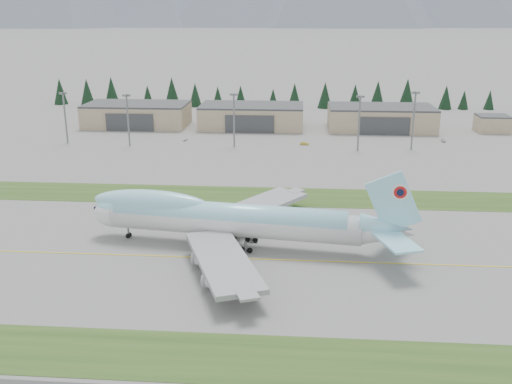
# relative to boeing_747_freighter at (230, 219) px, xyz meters

# --- Properties ---
(ground) EXTENTS (7000.00, 7000.00, 0.00)m
(ground) POSITION_rel_boeing_747_freighter_xyz_m (8.29, -7.12, -6.74)
(ground) COLOR #5E5E5C
(ground) RESTS_ON ground
(grass_strip_near) EXTENTS (400.00, 14.00, 0.08)m
(grass_strip_near) POSITION_rel_boeing_747_freighter_xyz_m (8.29, -45.12, -6.74)
(grass_strip_near) COLOR #2B4819
(grass_strip_near) RESTS_ON ground
(grass_strip_far) EXTENTS (400.00, 18.00, 0.08)m
(grass_strip_far) POSITION_rel_boeing_747_freighter_xyz_m (8.29, 37.88, -6.74)
(grass_strip_far) COLOR #2B4819
(grass_strip_far) RESTS_ON ground
(taxiway_line_main) EXTENTS (400.00, 0.40, 0.02)m
(taxiway_line_main) POSITION_rel_boeing_747_freighter_xyz_m (8.29, -7.12, -6.74)
(taxiway_line_main) COLOR yellow
(taxiway_line_main) RESTS_ON ground
(boeing_747_freighter) EXTENTS (77.85, 66.46, 20.44)m
(boeing_747_freighter) POSITION_rel_boeing_747_freighter_xyz_m (0.00, 0.00, 0.00)
(boeing_747_freighter) COLOR silver
(boeing_747_freighter) RESTS_ON ground
(hangar_left) EXTENTS (48.00, 26.60, 10.80)m
(hangar_left) POSITION_rel_boeing_747_freighter_xyz_m (-61.71, 142.78, -1.35)
(hangar_left) COLOR tan
(hangar_left) RESTS_ON ground
(hangar_center) EXTENTS (48.00, 26.60, 10.80)m
(hangar_center) POSITION_rel_boeing_747_freighter_xyz_m (-6.71, 142.78, -1.35)
(hangar_center) COLOR tan
(hangar_center) RESTS_ON ground
(hangar_right) EXTENTS (48.00, 26.60, 10.80)m
(hangar_right) POSITION_rel_boeing_747_freighter_xyz_m (53.29, 142.78, -1.35)
(hangar_right) COLOR tan
(hangar_right) RESTS_ON ground
(control_shed) EXTENTS (14.00, 12.00, 7.60)m
(control_shed) POSITION_rel_boeing_747_freighter_xyz_m (103.29, 140.88, -2.94)
(control_shed) COLOR tan
(control_shed) RESTS_ON ground
(floodlight_masts) EXTENTS (144.05, 7.13, 22.85)m
(floodlight_masts) POSITION_rel_boeing_747_freighter_xyz_m (-8.23, 101.55, 8.48)
(floodlight_masts) COLOR slate
(floodlight_masts) RESTS_ON ground
(service_vehicle_a) EXTENTS (2.07, 3.44, 1.10)m
(service_vehicle_a) POSITION_rel_boeing_747_freighter_xyz_m (-32.61, 111.69, -6.74)
(service_vehicle_a) COLOR white
(service_vehicle_a) RESTS_ON ground
(service_vehicle_b) EXTENTS (3.80, 1.92, 1.20)m
(service_vehicle_b) POSITION_rel_boeing_747_freighter_xyz_m (17.93, 107.45, -6.74)
(service_vehicle_b) COLOR #AD9A2B
(service_vehicle_b) RESTS_ON ground
(service_vehicle_c) EXTENTS (1.68, 3.61, 1.02)m
(service_vehicle_c) POSITION_rel_boeing_747_freighter_xyz_m (76.43, 117.61, -6.74)
(service_vehicle_c) COLOR #A1A0A5
(service_vehicle_c) RESTS_ON ground
(conifer_belt) EXTENTS (275.95, 15.06, 16.71)m
(conifer_belt) POSITION_rel_boeing_747_freighter_xyz_m (-1.43, 204.43, 0.46)
(conifer_belt) COLOR black
(conifer_belt) RESTS_ON ground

